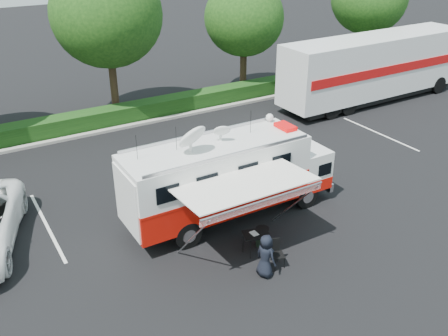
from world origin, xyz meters
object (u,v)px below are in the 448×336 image
(semi_trailer, at_px, (374,67))
(command_truck, at_px, (229,177))
(folding_table, at_px, (256,235))
(trash_bin, at_px, (262,237))

(semi_trailer, bearing_deg, command_truck, -154.37)
(folding_table, bearing_deg, trash_bin, 27.52)
(trash_bin, xyz_separation_m, semi_trailer, (15.31, 9.67, 1.83))
(command_truck, xyz_separation_m, trash_bin, (-0.02, -2.33, -1.39))
(folding_table, xyz_separation_m, semi_trailer, (15.74, 9.89, 1.46))
(command_truck, bearing_deg, trash_bin, -90.51)
(command_truck, relative_size, trash_bin, 11.74)
(semi_trailer, bearing_deg, trash_bin, -147.72)
(folding_table, bearing_deg, command_truck, 79.97)
(folding_table, bearing_deg, semi_trailer, 32.15)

